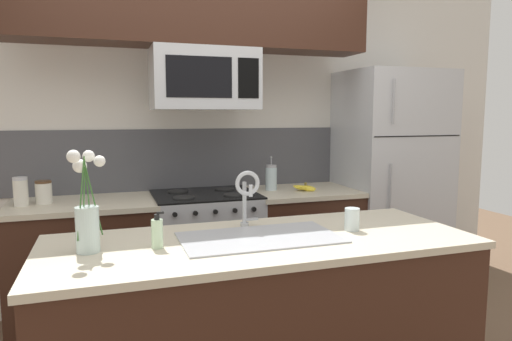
{
  "coord_description": "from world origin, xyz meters",
  "views": [
    {
      "loc": [
        -0.69,
        -2.38,
        1.5
      ],
      "look_at": [
        0.19,
        0.27,
        1.16
      ],
      "focal_mm": 32.0,
      "sensor_mm": 36.0,
      "label": 1
    }
  ],
  "objects": [
    {
      "name": "rear_partition",
      "position": [
        0.3,
        1.28,
        1.3
      ],
      "size": [
        5.2,
        0.1,
        2.6
      ],
      "primitive_type": "cube",
      "color": "silver",
      "rests_on": "ground"
    },
    {
      "name": "splash_band",
      "position": [
        0.0,
        1.22,
        1.15
      ],
      "size": [
        3.46,
        0.01,
        0.48
      ],
      "primitive_type": "cube",
      "color": "#4C4C51",
      "rests_on": "rear_partition"
    },
    {
      "name": "back_counter_left",
      "position": [
        -0.85,
        0.9,
        0.46
      ],
      "size": [
        0.97,
        0.65,
        0.91
      ],
      "color": "#381E14",
      "rests_on": "ground"
    },
    {
      "name": "back_counter_right",
      "position": [
        0.79,
        0.9,
        0.46
      ],
      "size": [
        0.84,
        0.65,
        0.91
      ],
      "color": "#381E14",
      "rests_on": "ground"
    },
    {
      "name": "stove_range",
      "position": [
        0.0,
        0.9,
        0.46
      ],
      "size": [
        0.76,
        0.64,
        0.93
      ],
      "color": "#B7BABF",
      "rests_on": "ground"
    },
    {
      "name": "microwave",
      "position": [
        0.0,
        0.88,
        1.75
      ],
      "size": [
        0.74,
        0.4,
        0.43
      ],
      "color": "#B7BABF"
    },
    {
      "name": "upper_cabinet_band",
      "position": [
        -0.07,
        0.85,
        2.27
      ],
      "size": [
        2.52,
        0.34,
        0.6
      ],
      "primitive_type": "cube",
      "color": "#381E14"
    },
    {
      "name": "refrigerator",
      "position": [
        1.6,
        0.92,
        0.93
      ],
      "size": [
        0.81,
        0.74,
        1.86
      ],
      "color": "#B7BABF",
      "rests_on": "ground"
    },
    {
      "name": "storage_jar_tall",
      "position": [
        -1.22,
        0.88,
        1.0
      ],
      "size": [
        0.09,
        0.09,
        0.19
      ],
      "color": "silver",
      "rests_on": "back_counter_left"
    },
    {
      "name": "storage_jar_medium",
      "position": [
        -1.09,
        0.92,
        0.99
      ],
      "size": [
        0.11,
        0.11,
        0.15
      ],
      "color": "silver",
      "rests_on": "back_counter_left"
    },
    {
      "name": "banana_bunch",
      "position": [
        0.79,
        0.84,
        0.93
      ],
      "size": [
        0.19,
        0.15,
        0.08
      ],
      "color": "yellow",
      "rests_on": "back_counter_right"
    },
    {
      "name": "french_press",
      "position": [
        0.54,
        0.96,
        1.01
      ],
      "size": [
        0.09,
        0.09,
        0.27
      ],
      "color": "silver",
      "rests_on": "back_counter_right"
    },
    {
      "name": "island_counter",
      "position": [
        0.01,
        -0.35,
        0.46
      ],
      "size": [
        2.06,
        0.81,
        0.91
      ],
      "color": "#381E14",
      "rests_on": "ground"
    },
    {
      "name": "kitchen_sink",
      "position": [
        0.0,
        -0.35,
        0.84
      ],
      "size": [
        0.76,
        0.43,
        0.16
      ],
      "color": "#ADAFB5",
      "rests_on": "island_counter"
    },
    {
      "name": "sink_faucet",
      "position": [
        0.01,
        -0.14,
        1.11
      ],
      "size": [
        0.14,
        0.14,
        0.31
      ],
      "color": "#B7BABF",
      "rests_on": "island_counter"
    },
    {
      "name": "dish_soap_bottle",
      "position": [
        -0.49,
        -0.36,
        0.98
      ],
      "size": [
        0.06,
        0.05,
        0.16
      ],
      "color": "beige",
      "rests_on": "island_counter"
    },
    {
      "name": "drinking_glass",
      "position": [
        0.5,
        -0.35,
        0.97
      ],
      "size": [
        0.08,
        0.08,
        0.12
      ],
      "color": "silver",
      "rests_on": "island_counter"
    },
    {
      "name": "flower_vase",
      "position": [
        -0.78,
        -0.32,
        1.06
      ],
      "size": [
        0.15,
        0.16,
        0.45
      ],
      "color": "silver",
      "rests_on": "island_counter"
    }
  ]
}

